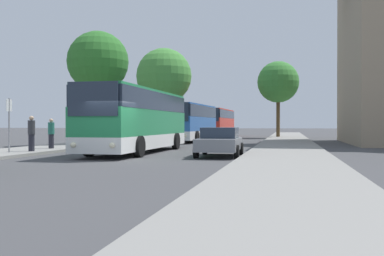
# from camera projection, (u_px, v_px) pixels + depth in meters

# --- Properties ---
(ground_plane) EXTENTS (300.00, 300.00, 0.00)m
(ground_plane) POSITION_uv_depth(u_px,v_px,m) (119.00, 160.00, 19.10)
(ground_plane) COLOR #424244
(ground_plane) RESTS_ON ground
(sidewalk_right) EXTENTS (4.00, 120.00, 0.15)m
(sidewalk_right) POSITION_uv_depth(u_px,v_px,m) (287.00, 161.00, 17.64)
(sidewalk_right) COLOR gray
(sidewalk_right) RESTS_ON ground_plane
(bus_front) EXTENTS (2.86, 11.45, 3.34)m
(bus_front) POSITION_uv_depth(u_px,v_px,m) (138.00, 120.00, 24.24)
(bus_front) COLOR silver
(bus_front) RESTS_ON ground_plane
(bus_middle) EXTENTS (3.04, 10.41, 3.22)m
(bus_middle) POSITION_uv_depth(u_px,v_px,m) (191.00, 122.00, 39.11)
(bus_middle) COLOR silver
(bus_middle) RESTS_ON ground_plane
(bus_rear) EXTENTS (2.91, 12.13, 3.34)m
(bus_rear) POSITION_uv_depth(u_px,v_px,m) (218.00, 122.00, 54.73)
(bus_rear) COLOR gray
(bus_rear) RESTS_ON ground_plane
(parked_car_right_near) EXTENTS (2.11, 4.25, 1.38)m
(parked_car_right_near) POSITION_uv_depth(u_px,v_px,m) (220.00, 141.00, 21.27)
(parked_car_right_near) COLOR slate
(parked_car_right_near) RESTS_ON ground_plane
(bus_stop_sign) EXTENTS (0.08, 0.45, 2.66)m
(bus_stop_sign) POSITION_uv_depth(u_px,v_px,m) (9.00, 119.00, 21.95)
(bus_stop_sign) COLOR gray
(bus_stop_sign) RESTS_ON sidewalk_left
(pedestrian_waiting_far) EXTENTS (0.36, 0.36, 1.71)m
(pedestrian_waiting_far) POSITION_uv_depth(u_px,v_px,m) (51.00, 133.00, 25.62)
(pedestrian_waiting_far) COLOR #23232D
(pedestrian_waiting_far) RESTS_ON sidewalk_left
(pedestrian_walking_back) EXTENTS (0.36, 0.36, 1.81)m
(pedestrian_walking_back) POSITION_uv_depth(u_px,v_px,m) (31.00, 133.00, 22.95)
(pedestrian_walking_back) COLOR #23232D
(pedestrian_walking_back) RESTS_ON sidewalk_left
(tree_left_near) EXTENTS (6.16, 6.16, 9.84)m
(tree_left_near) POSITION_uv_depth(u_px,v_px,m) (164.00, 76.00, 49.92)
(tree_left_near) COLOR #513D23
(tree_left_near) RESTS_ON sidewalk_left
(tree_left_far) EXTENTS (4.41, 4.41, 8.10)m
(tree_left_far) POSITION_uv_depth(u_px,v_px,m) (98.00, 62.00, 32.38)
(tree_left_far) COLOR #513D23
(tree_left_far) RESTS_ON sidewalk_left
(tree_right_near) EXTENTS (4.57, 4.57, 8.34)m
(tree_right_near) POSITION_uv_depth(u_px,v_px,m) (278.00, 82.00, 49.54)
(tree_right_near) COLOR #513D23
(tree_right_near) RESTS_ON sidewalk_right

